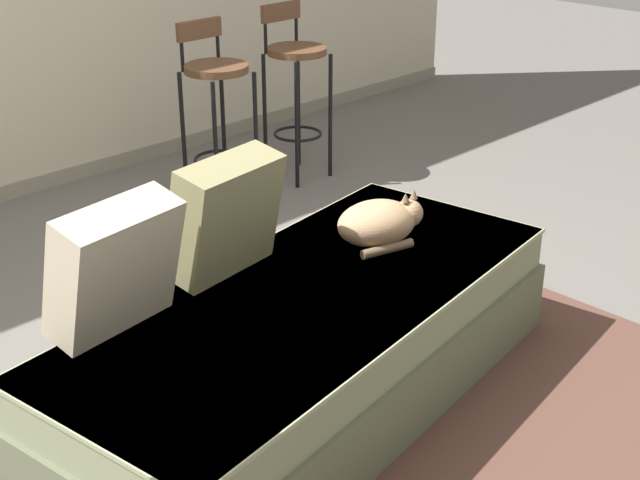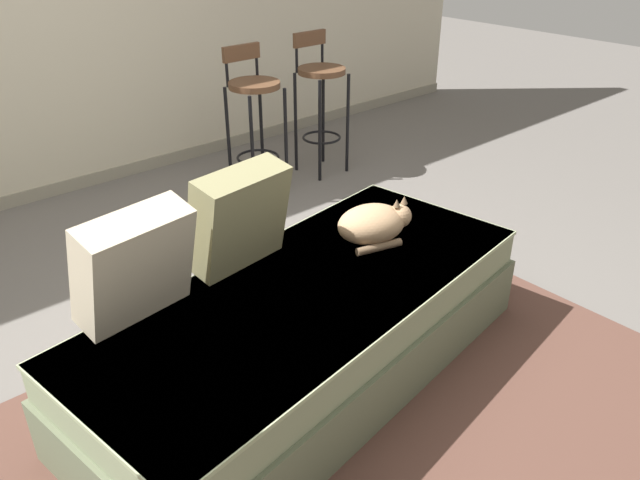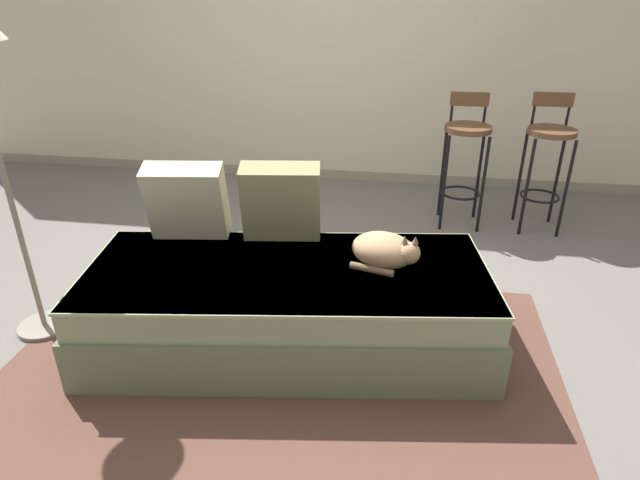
# 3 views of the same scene
# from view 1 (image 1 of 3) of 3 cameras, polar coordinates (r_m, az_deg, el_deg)

# --- Properties ---
(ground_plane) EXTENTS (16.00, 16.00, 0.00)m
(ground_plane) POSITION_cam_1_polar(r_m,az_deg,el_deg) (3.56, -5.17, -7.56)
(ground_plane) COLOR #66605B
(ground_plane) RESTS_ON ground
(area_rug) EXTENTS (2.73, 1.97, 0.01)m
(area_rug) POSITION_cam_1_polar(r_m,az_deg,el_deg) (3.14, 3.30, -12.36)
(area_rug) COLOR brown
(area_rug) RESTS_ON ground
(couch) EXTENTS (2.13, 1.14, 0.45)m
(couch) POSITION_cam_1_polar(r_m,az_deg,el_deg) (3.19, -0.64, -6.88)
(couch) COLOR #636B50
(couch) RESTS_ON ground
(throw_pillow_corner) EXTENTS (0.45, 0.31, 0.44)m
(throw_pillow_corner) POSITION_cam_1_polar(r_m,az_deg,el_deg) (2.83, -13.03, -1.71)
(throw_pillow_corner) COLOR beige
(throw_pillow_corner) RESTS_ON couch
(throw_pillow_middle) EXTENTS (0.45, 0.29, 0.44)m
(throw_pillow_middle) POSITION_cam_1_polar(r_m,az_deg,el_deg) (3.14, -6.08, 1.55)
(throw_pillow_middle) COLOR #847F56
(throw_pillow_middle) RESTS_ON couch
(cat) EXTENTS (0.37, 0.32, 0.20)m
(cat) POSITION_cam_1_polar(r_m,az_deg,el_deg) (3.42, 3.85, 1.13)
(cat) COLOR tan
(cat) RESTS_ON couch
(bar_stool_near_window) EXTENTS (0.34, 0.34, 0.99)m
(bar_stool_near_window) POSITION_cam_1_polar(r_m,az_deg,el_deg) (4.84, -6.68, 9.22)
(bar_stool_near_window) COLOR black
(bar_stool_near_window) RESTS_ON ground
(bar_stool_by_doorway) EXTENTS (0.34, 0.34, 1.01)m
(bar_stool_by_doorway) POSITION_cam_1_polar(r_m,az_deg,el_deg) (5.21, -1.59, 10.57)
(bar_stool_by_doorway) COLOR black
(bar_stool_by_doorway) RESTS_ON ground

